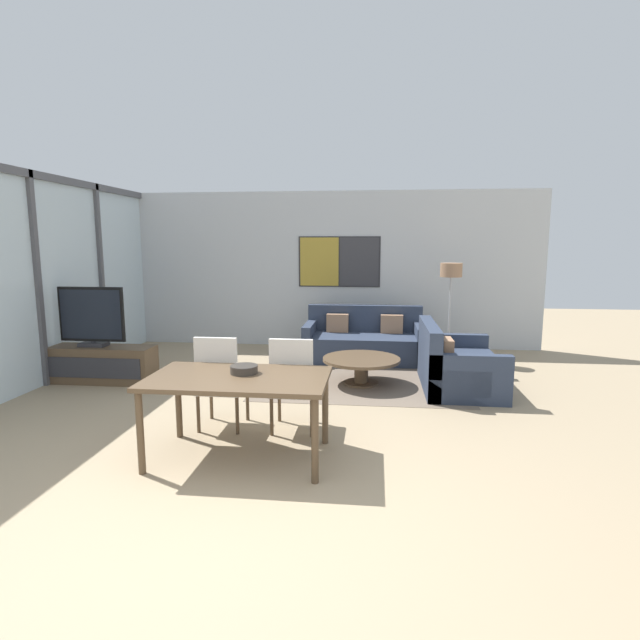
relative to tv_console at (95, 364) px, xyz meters
name	(u,v)px	position (x,y,z in m)	size (l,w,h in m)	color
ground_plane	(224,527)	(2.82, -3.26, -0.25)	(24.00, 24.00, 0.00)	#9E896B
wall_back	(322,270)	(2.83, 2.79, 1.16)	(7.83, 0.09, 2.80)	silver
window_wall_left	(35,270)	(-0.59, -0.23, 1.29)	(0.07, 6.05, 2.80)	silver
area_rug	(361,384)	(3.63, 0.28, -0.24)	(2.78, 1.83, 0.01)	#706051
tv_console	(95,364)	(0.00, 0.00, 0.00)	(1.64, 0.44, 0.50)	brown
television	(92,318)	(0.00, 0.00, 0.64)	(0.91, 0.20, 0.81)	#2D2D33
sofa_main	(364,343)	(3.63, 1.76, 0.03)	(1.90, 0.96, 0.85)	#2D384C
sofa_side	(453,368)	(4.83, 0.24, 0.03)	(0.96, 1.48, 0.85)	#2D384C
coffee_table	(361,364)	(3.63, 0.28, 0.03)	(1.04, 1.04, 0.36)	brown
dining_table	(238,385)	(2.63, -2.17, 0.42)	(1.56, 0.92, 0.74)	brown
dining_chair_left	(220,379)	(2.26, -1.52, 0.28)	(0.46, 0.46, 0.98)	beige
dining_chair_centre	(293,381)	(3.00, -1.52, 0.28)	(0.46, 0.46, 0.98)	beige
fruit_bowl	(244,369)	(2.65, -2.07, 0.54)	(0.25, 0.25, 0.07)	#332D28
floor_lamp	(451,278)	(4.99, 1.86, 1.09)	(0.34, 0.34, 1.57)	#2D2D33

